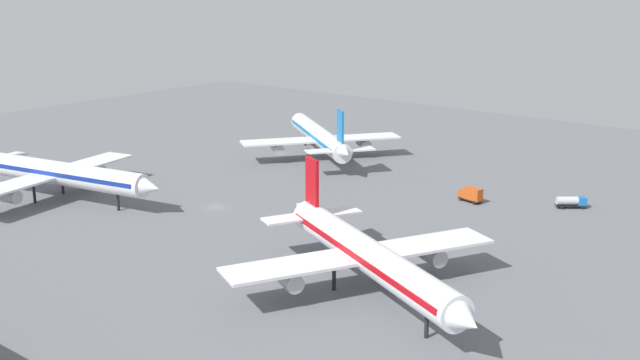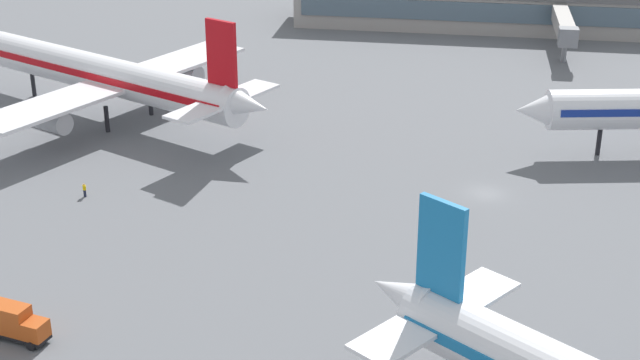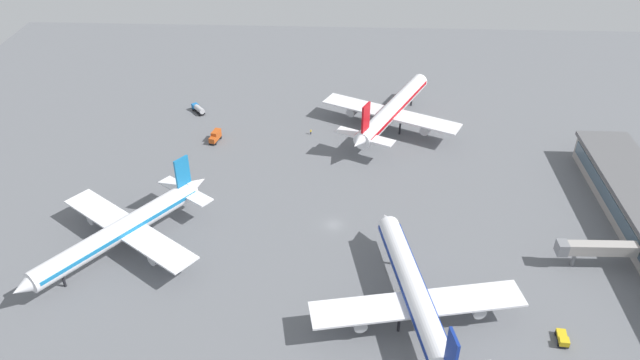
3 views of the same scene
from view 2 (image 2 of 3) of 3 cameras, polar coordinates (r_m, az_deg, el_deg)
name	(u,v)px [view 2 (image 2 of 3)]	position (r m, az deg, el deg)	size (l,w,h in m)	color
ground	(486,193)	(113.66, 9.90, -0.79)	(288.00, 288.00, 0.00)	slate
terminal_building	(498,6)	(186.54, 10.57, 10.20)	(79.10, 14.95, 7.97)	#9E9993
airplane_taxiing	(110,76)	(136.82, -12.41, 6.08)	(52.76, 43.87, 17.25)	white
catering_truck	(16,323)	(88.09, -17.73, -8.12)	(5.89, 3.24, 3.30)	black
ground_crew_worker	(84,190)	(114.17, -13.89, -0.57)	(0.52, 0.52, 1.67)	#1E2338
jet_bridge	(564,26)	(169.75, 14.37, 8.90)	(3.21, 18.29, 6.74)	#9E9993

